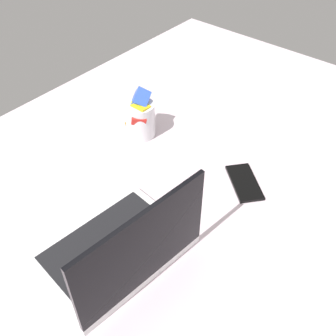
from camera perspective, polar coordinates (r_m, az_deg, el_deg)
bed_mattress at (r=114.31cm, az=3.84°, el=-6.14°), size 180.00×140.00×18.00cm
laptop at (r=90.02cm, az=-6.76°, el=-11.51°), size 35.24×26.35×23.00cm
snack_cup at (r=122.02cm, az=-4.02°, el=7.27°), size 10.06×9.92×15.60cm
cell_phone at (r=110.56cm, az=10.91°, el=-2.05°), size 14.23×15.08×0.80cm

